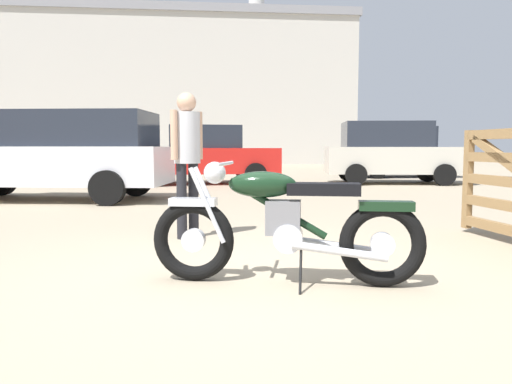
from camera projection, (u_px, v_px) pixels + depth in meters
name	position (u px, v px, depth m)	size (l,w,h in m)	color
ground_plane	(264.00, 275.00, 4.02)	(80.00, 80.00, 0.00)	gray
vintage_motorcycle	(284.00, 225.00, 3.75)	(2.07, 0.69, 0.94)	black
bystander	(187.00, 149.00, 5.62)	(0.34, 0.36, 1.66)	black
white_estate_far	(391.00, 152.00, 14.31)	(4.04, 2.12, 1.78)	black
blue_hatchback_right	(204.00, 155.00, 14.24)	(4.40, 2.36, 1.67)	black
pale_sedan_back	(53.00, 153.00, 9.74)	(4.85, 2.32, 1.74)	black
dark_sedan_left	(400.00, 151.00, 17.48)	(4.01, 2.05, 1.78)	black
red_hatchback_near	(26.00, 154.00, 17.16)	(4.39, 2.33, 1.67)	black
industrial_building	(172.00, 92.00, 34.53)	(24.64, 11.09, 18.74)	beige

